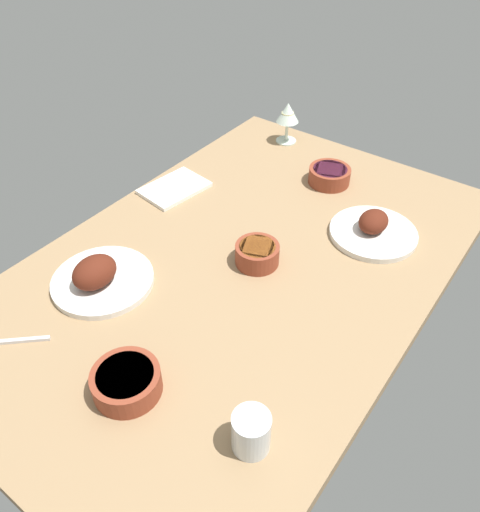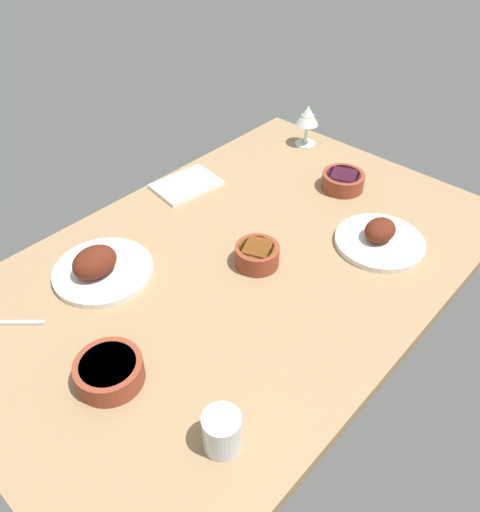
# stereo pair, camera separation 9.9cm
# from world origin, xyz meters

# --- Properties ---
(dining_table) EXTENTS (1.40, 0.90, 0.04)m
(dining_table) POSITION_xyz_m (0.00, 0.00, 0.02)
(dining_table) COLOR #937551
(dining_table) RESTS_ON ground
(plate_near_viewer) EXTENTS (0.24, 0.24, 0.08)m
(plate_near_viewer) POSITION_xyz_m (-0.27, 0.22, 0.07)
(plate_near_viewer) COLOR silver
(plate_near_viewer) RESTS_ON dining_table
(plate_far_side) EXTENTS (0.23, 0.23, 0.07)m
(plate_far_side) POSITION_xyz_m (0.30, -0.22, 0.06)
(plate_far_side) COLOR silver
(plate_far_side) RESTS_ON dining_table
(bowl_soup) EXTENTS (0.11, 0.11, 0.05)m
(bowl_soup) POSITION_xyz_m (0.02, -0.04, 0.07)
(bowl_soup) COLOR brown
(bowl_soup) RESTS_ON dining_table
(bowl_onions) EXTENTS (0.13, 0.13, 0.05)m
(bowl_onions) POSITION_xyz_m (0.46, 0.00, 0.07)
(bowl_onions) COLOR brown
(bowl_onions) RESTS_ON dining_table
(bowl_pasta) EXTENTS (0.14, 0.14, 0.05)m
(bowl_pasta) POSITION_xyz_m (-0.44, -0.05, 0.07)
(bowl_pasta) COLOR brown
(bowl_pasta) RESTS_ON dining_table
(wine_glass) EXTENTS (0.08, 0.08, 0.14)m
(wine_glass) POSITION_xyz_m (0.60, 0.25, 0.14)
(wine_glass) COLOR silver
(wine_glass) RESTS_ON dining_table
(water_tumbler) EXTENTS (0.07, 0.07, 0.08)m
(water_tumbler) POSITION_xyz_m (-0.39, -0.31, 0.08)
(water_tumbler) COLOR silver
(water_tumbler) RESTS_ON dining_table
(folded_napkin) EXTENTS (0.21, 0.16, 0.01)m
(folded_napkin) POSITION_xyz_m (0.15, 0.36, 0.05)
(folded_napkin) COLOR white
(folded_napkin) RESTS_ON dining_table
(fork_loose) EXTENTS (0.13, 0.13, 0.01)m
(fork_loose) POSITION_xyz_m (-0.51, 0.24, 0.04)
(fork_loose) COLOR silver
(fork_loose) RESTS_ON dining_table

